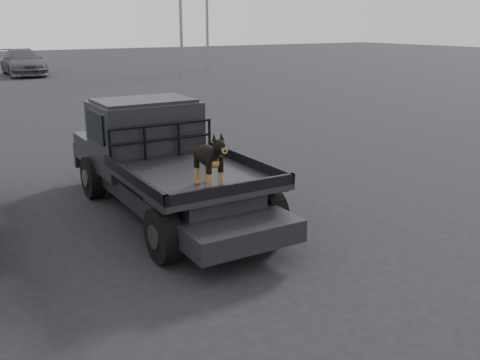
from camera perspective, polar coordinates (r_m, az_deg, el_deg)
ground at (r=7.47m, az=-1.92°, el=-7.82°), size 120.00×120.00×0.00m
flatbed_ute at (r=8.90m, az=-7.61°, el=-0.75°), size 2.00×5.40×0.92m
ute_cab at (r=9.54m, az=-10.13°, el=5.88°), size 1.72×1.30×0.88m
headache_rack at (r=8.89m, az=-8.31°, el=4.11°), size 1.80×0.08×0.55m
dog at (r=7.22m, az=-3.39°, el=2.16°), size 0.32×0.60×0.74m
distant_car_b at (r=35.37m, az=-22.13°, el=11.54°), size 2.24×5.28×1.52m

